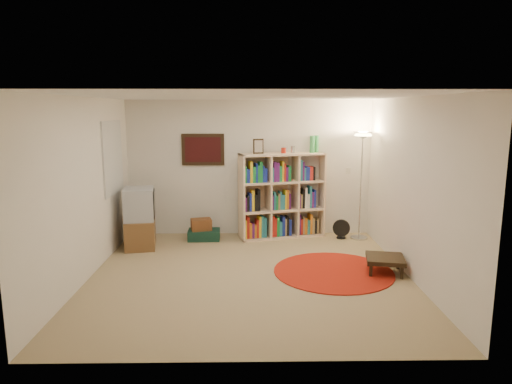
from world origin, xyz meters
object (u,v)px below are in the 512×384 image
at_px(bookshelf, 281,197).
at_px(floor_lamp, 362,150).
at_px(suitcase, 204,235).
at_px(floor_fan, 341,229).
at_px(tv_stand, 140,219).
at_px(side_table, 385,259).

xyz_separation_m(bookshelf, floor_lamp, (1.43, -0.16, 0.87)).
bearing_deg(suitcase, floor_fan, -1.12).
relative_size(tv_stand, suitcase, 1.77).
xyz_separation_m(floor_fan, side_table, (0.28, -1.78, 0.02)).
relative_size(tv_stand, side_table, 1.66).
distance_m(bookshelf, floor_fan, 1.25).
height_order(suitcase, side_table, side_table).
relative_size(floor_lamp, tv_stand, 1.90).
bearing_deg(side_table, suitcase, 147.79).
relative_size(floor_lamp, side_table, 3.16).
relative_size(floor_lamp, suitcase, 3.37).
height_order(bookshelf, suitcase, bookshelf).
height_order(tv_stand, side_table, tv_stand).
bearing_deg(bookshelf, tv_stand, 179.85).
bearing_deg(bookshelf, floor_fan, -22.31).
xyz_separation_m(floor_lamp, suitcase, (-2.83, -0.03, -1.52)).
height_order(floor_lamp, tv_stand, floor_lamp).
distance_m(bookshelf, side_table, 2.44).
bearing_deg(side_table, floor_fan, 98.81).
bearing_deg(tv_stand, floor_lamp, -3.16).
xyz_separation_m(floor_fan, suitcase, (-2.50, -0.03, -0.09)).
bearing_deg(tv_stand, floor_fan, -2.54).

